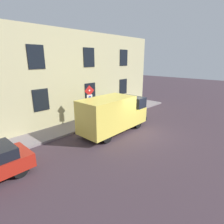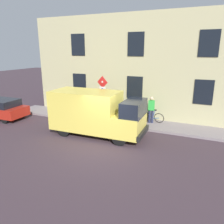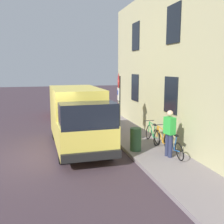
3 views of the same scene
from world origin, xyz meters
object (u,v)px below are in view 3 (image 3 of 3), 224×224
Objects in this scene: bicycle_orange at (162,139)px; sign_post_stacked at (119,96)px; parked_hatchback at (66,105)px; bicycle_green at (153,134)px; delivery_van at (78,117)px; pedestrian at (169,132)px; litter_bin at (136,139)px; bicycle_blue at (173,146)px.

sign_post_stacked is at bearing 33.94° from bicycle_orange.
parked_hatchback is at bearing 19.35° from bicycle_orange.
sign_post_stacked is 1.68× the size of bicycle_orange.
delivery_van is at bearing 84.11° from bicycle_green.
delivery_van is at bearing 177.86° from parked_hatchback.
pedestrian is at bearing -165.54° from parked_hatchback.
parked_hatchback is 9.41m from litter_bin.
pedestrian reaches higher than parked_hatchback.
delivery_van is 5.97× the size of litter_bin.
sign_post_stacked is at bearing 97.03° from pedestrian.
sign_post_stacked is at bearing 94.07° from litter_bin.
litter_bin is (1.90, -9.22, -0.14)m from parked_hatchback.
bicycle_blue is 1.91× the size of litter_bin.
bicycle_orange is 1.12m from litter_bin.
litter_bin is (-0.92, 0.99, -0.48)m from pedestrian.
sign_post_stacked is 1.68× the size of pedestrian.
bicycle_blue and bicycle_green have the same top height.
sign_post_stacked is 2.45m from litter_bin.
bicycle_green is (0.00, 0.94, 0.00)m from bicycle_orange.
pedestrian is 1.91× the size of litter_bin.
delivery_van is 2.63m from litter_bin.
bicycle_orange is 1.00× the size of bicycle_green.
bicycle_orange is at bearing 65.98° from pedestrian.
pedestrian is (-0.19, -1.91, 0.56)m from bicycle_green.
bicycle_blue is 0.59m from pedestrian.
bicycle_green is at bearing 4.03° from bicycle_blue.
bicycle_green is at bearing 1.26° from bicycle_orange.
parked_hatchback is at bearing 177.46° from delivery_van.
litter_bin is (0.14, -1.94, -1.49)m from sign_post_stacked.
parked_hatchback is at bearing 103.60° from sign_post_stacked.
parked_hatchback is at bearing 101.64° from litter_bin.
delivery_van is 3.59m from bicycle_orange.
sign_post_stacked is 1.68× the size of bicycle_green.
delivery_van is (-1.91, -0.47, -0.75)m from sign_post_stacked.
bicycle_blue is at bearing 51.19° from delivery_van.
parked_hatchback is 2.35× the size of bicycle_blue.
sign_post_stacked is 0.72× the size of parked_hatchback.
sign_post_stacked is 1.68× the size of bicycle_blue.
bicycle_blue is 1.88m from bicycle_green.
parked_hatchback is 2.34× the size of pedestrian.
bicycle_blue is 1.47m from litter_bin.
parked_hatchback is at bearing 23.83° from bicycle_green.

